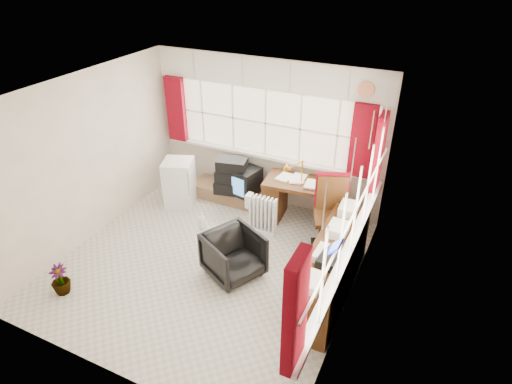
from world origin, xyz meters
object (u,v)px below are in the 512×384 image
credenza (331,268)px  mini_fridge (180,183)px  task_chair (331,210)px  tv_bench (231,193)px  crt_tv (243,180)px  radiator (263,219)px  desk (304,200)px  office_chair (234,255)px  desk_lamp (302,167)px

credenza → mini_fridge: (-3.01, 1.02, 0.02)m
task_chair → tv_bench: 2.11m
crt_tv → radiator: bearing=-44.4°
desk → crt_tv: size_ratio=2.22×
office_chair → tv_bench: size_ratio=0.51×
task_chair → desk: bearing=141.1°
desk_lamp → office_chair: size_ratio=0.58×
desk → radiator: desk is taller
crt_tv → desk: bearing=-2.5°
desk_lamp → task_chair: 0.84m
desk → tv_bench: bearing=175.5°
credenza → tv_bench: (-2.28, 1.52, -0.27)m
radiator → tv_bench: radiator is taller
task_chair → credenza: task_chair is taller
desk → tv_bench: size_ratio=0.94×
task_chair → credenza: bearing=-71.9°
task_chair → crt_tv: 1.77m
tv_bench → desk: bearing=-4.5°
crt_tv → task_chair: bearing=-16.8°
desk_lamp → tv_bench: (-1.35, 0.15, -0.89)m
task_chair → radiator: bearing=-172.3°
desk_lamp → credenza: size_ratio=0.21×
desk → tv_bench: desk is taller
office_chair → crt_tv: (-0.70, 1.70, 0.16)m
office_chair → crt_tv: crt_tv is taller
mini_fridge → credenza: bearing=-18.8°
credenza → task_chair: bearing=108.1°
task_chair → tv_bench: size_ratio=0.85×
task_chair → mini_fridge: bearing=178.4°
task_chair → office_chair: bearing=-129.7°
desk_lamp → mini_fridge: desk_lamp is taller
desk → mini_fridge: mini_fridge is taller
tv_bench → task_chair: bearing=-16.2°
desk → radiator: size_ratio=1.99×
radiator → mini_fridge: (-1.68, 0.21, 0.14)m
mini_fridge → desk: bearing=10.2°
desk_lamp → radiator: (-0.41, -0.56, -0.75)m
crt_tv → mini_fridge: bearing=-156.9°
task_chair → office_chair: 1.57m
office_chair → credenza: size_ratio=0.36×
desk_lamp → mini_fridge: (-2.09, -0.35, -0.61)m
desk → desk_lamp: desk_lamp is taller
desk → credenza: credenza is taller
office_chair → mini_fridge: size_ratio=0.87×
office_chair → radiator: size_ratio=1.08×
desk → office_chair: bearing=-104.1°
office_chair → radiator: bearing=29.5°
credenza → mini_fridge: bearing=161.2°
desk_lamp → credenza: (0.93, -1.37, -0.63)m
radiator → crt_tv: (-0.66, 0.65, 0.21)m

